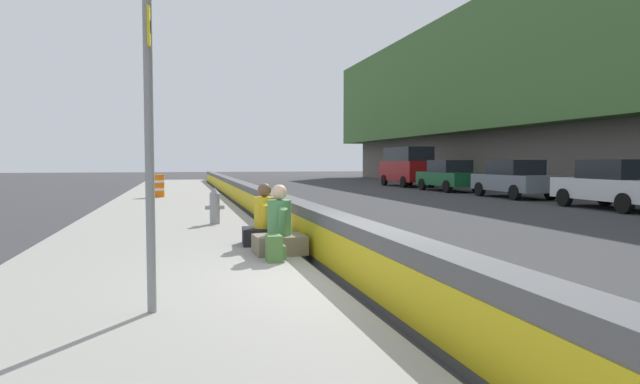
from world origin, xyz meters
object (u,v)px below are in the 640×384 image
Objects in this scene: fire_hydrant at (215,205)px; parked_car_third at (615,184)px; seated_person_foreground at (279,232)px; backpack at (275,249)px; parked_car_fourth at (514,179)px; parked_car_far at (407,166)px; seated_person_middle at (265,225)px; route_sign_post at (149,104)px; parked_car_midline at (449,176)px; construction_barrel at (158,186)px.

fire_hydrant is 13.79m from parked_car_third.
backpack is at bearing 164.34° from seated_person_foreground.
parked_car_fourth is at bearing -58.66° from fire_hydrant.
parked_car_fourth is 11.80m from parked_car_far.
seated_person_foreground is 0.25× the size of parked_car_third.
parked_car_far is at bearing -28.70° from seated_person_middle.
parked_car_fourth is at bearing -44.99° from seated_person_foreground.
route_sign_post is 0.80× the size of parked_car_fourth.
parked_car_third is (6.89, -12.84, 0.37)m from seated_person_foreground.
fire_hydrant is 24.38m from parked_car_far.
fire_hydrant is at bearing 136.34° from parked_car_midline.
construction_barrel is at bearing 9.13° from seated_person_foreground.
parked_car_far reaches higher than seated_person_middle.
parked_car_third is (2.26, -13.60, 0.27)m from fire_hydrant.
backpack is at bearing 176.35° from seated_person_middle.
parked_car_midline is at bearing -35.95° from seated_person_middle.
seated_person_middle is at bearing 132.36° from parked_car_fourth.
parked_car_midline is (17.77, -12.88, 0.38)m from seated_person_middle.
parked_car_third is at bearing -65.77° from seated_person_middle.
parked_car_third is (7.58, -13.04, 0.53)m from backpack.
route_sign_post reaches higher than parked_car_midline.
parked_car_far is at bearing -58.31° from construction_barrel.
seated_person_middle is at bearing 114.23° from parked_car_third.
seated_person_foreground is 2.83× the size of backpack.
backpack is 0.09× the size of parked_car_third.
backpack is 0.09× the size of parked_car_midline.
construction_barrel is at bearing 61.18° from parked_car_third.
seated_person_foreground is 15.51m from construction_barrel.
backpack is 19.04m from parked_car_fourth.
parked_car_fourth is (-2.30, -15.47, 0.24)m from construction_barrel.
parked_car_midline is at bearing -76.98° from construction_barrel.
parked_car_far reaches higher than fire_hydrant.
parked_car_far is at bearing -27.83° from route_sign_post.
construction_barrel is 0.21× the size of parked_car_midline.
fire_hydrant is 16.13m from parked_car_fourth.
seated_person_foreground is (3.15, -1.85, -1.72)m from route_sign_post.
construction_barrel is at bearing 81.55° from parked_car_fourth.
construction_barrel is (14.24, 2.38, 0.13)m from seated_person_middle.
seated_person_middle is at bearing -170.51° from construction_barrel.
backpack is (-5.32, -0.57, -0.25)m from fire_hydrant.
seated_person_middle is at bearing -169.18° from fire_hydrant.
parked_car_third and parked_car_fourth have the same top height.
construction_barrel is 0.21× the size of parked_car_third.
parked_car_third is 17.91m from parked_car_far.
parked_car_far is (17.91, -0.06, 0.49)m from parked_car_third.
seated_person_foreground is 22.79m from parked_car_midline.
seated_person_foreground is 27.97m from parked_car_far.
parked_car_fourth is (6.12, -0.17, 0.00)m from parked_car_third.
parked_car_fourth reaches higher than fire_hydrant.
parked_car_far is (27.96, -14.76, -0.86)m from route_sign_post.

